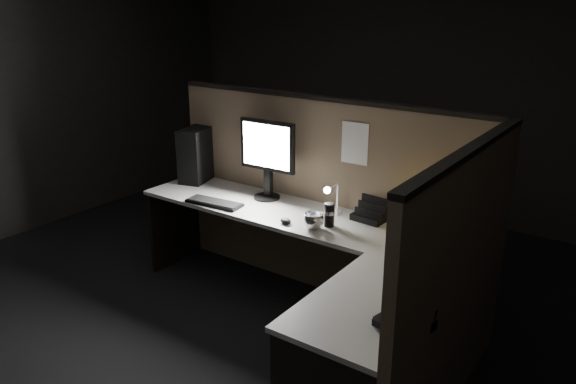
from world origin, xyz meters
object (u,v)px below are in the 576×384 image
Objects in this scene: monitor at (267,152)px; desk_phone at (405,317)px; pc_tower at (199,153)px; lava_lamp at (428,215)px; keyboard at (214,203)px.

monitor is 1.96m from desk_phone.
desk_phone is (2.39, -1.12, -0.17)m from pc_tower.
lava_lamp is (1.30, -0.02, -0.21)m from monitor.
keyboard is 1.68× the size of desk_phone.
pc_tower is at bearing 174.07° from monitor.
monitor reaches higher than lava_lamp.
monitor is 1.32m from lava_lamp.
pc_tower is at bearing 177.86° from lava_lamp.
desk_phone reaches higher than keyboard.
lava_lamp is at bearing 119.32° from desk_phone.
keyboard is 1.58m from lava_lamp.
lava_lamp is 1.46× the size of desk_phone.
desk_phone is at bearing -40.55° from pc_tower.
keyboard is 1.99m from desk_phone.
keyboard is at bearing -126.24° from monitor.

